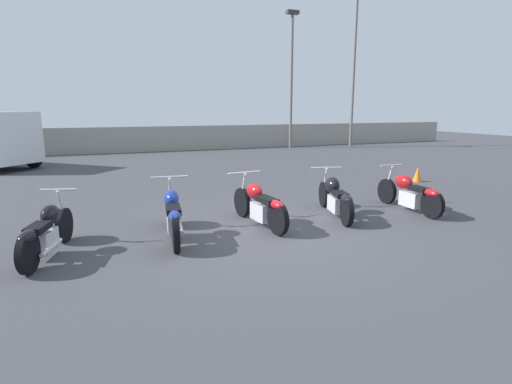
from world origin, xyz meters
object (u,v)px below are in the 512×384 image
(motorcycle_slot_0, at_px, (46,232))
(motorcycle_slot_3, at_px, (335,197))
(motorcycle_slot_4, at_px, (410,193))
(motorcycle_slot_1, at_px, (173,215))
(motorcycle_slot_2, at_px, (260,205))
(traffic_cone_near, at_px, (417,174))
(light_pole_left, at_px, (292,69))
(light_pole_right, at_px, (354,58))

(motorcycle_slot_0, xyz_separation_m, motorcycle_slot_3, (5.52, 0.42, 0.02))
(motorcycle_slot_3, height_order, motorcycle_slot_4, motorcycle_slot_4)
(motorcycle_slot_1, bearing_deg, motorcycle_slot_2, 12.68)
(motorcycle_slot_2, relative_size, traffic_cone_near, 4.36)
(motorcycle_slot_0, distance_m, motorcycle_slot_1, 2.00)
(motorcycle_slot_3, bearing_deg, motorcycle_slot_2, -162.33)
(motorcycle_slot_1, height_order, traffic_cone_near, motorcycle_slot_1)
(light_pole_left, relative_size, motorcycle_slot_2, 3.66)
(light_pole_right, relative_size, motorcycle_slot_4, 4.30)
(light_pole_right, relative_size, motorcycle_slot_3, 4.19)
(motorcycle_slot_3, relative_size, traffic_cone_near, 4.48)
(motorcycle_slot_2, xyz_separation_m, traffic_cone_near, (6.51, 2.63, -0.18))
(motorcycle_slot_3, bearing_deg, motorcycle_slot_4, 7.33)
(motorcycle_slot_4, bearing_deg, motorcycle_slot_3, 173.83)
(motorcycle_slot_1, distance_m, traffic_cone_near, 8.72)
(light_pole_left, bearing_deg, light_pole_right, -10.18)
(light_pole_left, distance_m, motorcycle_slot_3, 15.89)
(motorcycle_slot_4, xyz_separation_m, traffic_cone_near, (2.92, 2.81, -0.17))
(motorcycle_slot_0, bearing_deg, motorcycle_slot_2, 21.32)
(motorcycle_slot_0, xyz_separation_m, motorcycle_slot_4, (7.33, 0.17, 0.01))
(motorcycle_slot_3, distance_m, motorcycle_slot_4, 1.82)
(motorcycle_slot_0, height_order, motorcycle_slot_3, same)
(light_pole_right, relative_size, traffic_cone_near, 18.79)
(motorcycle_slot_0, bearing_deg, motorcycle_slot_1, 21.01)
(motorcycle_slot_4, bearing_deg, motorcycle_slot_1, -178.26)
(motorcycle_slot_2, relative_size, motorcycle_slot_3, 0.97)
(light_pole_right, xyz_separation_m, motorcycle_slot_2, (-11.58, -13.52, -4.77))
(motorcycle_slot_1, bearing_deg, light_pole_left, 63.33)
(light_pole_right, bearing_deg, motorcycle_slot_1, -134.24)
(light_pole_right, bearing_deg, motorcycle_slot_4, -120.26)
(light_pole_right, bearing_deg, motorcycle_slot_0, -137.85)
(light_pole_right, height_order, motorcycle_slot_0, light_pole_right)
(light_pole_right, height_order, motorcycle_slot_1, light_pole_right)
(motorcycle_slot_3, bearing_deg, light_pole_left, 82.16)
(light_pole_left, xyz_separation_m, motorcycle_slot_1, (-9.56, -14.37, -4.06))
(light_pole_right, distance_m, motorcycle_slot_4, 16.56)
(motorcycle_slot_1, bearing_deg, motorcycle_slot_4, 6.94)
(motorcycle_slot_2, height_order, motorcycle_slot_3, motorcycle_slot_2)
(motorcycle_slot_1, relative_size, motorcycle_slot_2, 1.03)
(traffic_cone_near, bearing_deg, light_pole_right, 65.00)
(motorcycle_slot_0, distance_m, motorcycle_slot_3, 5.54)
(motorcycle_slot_2, distance_m, motorcycle_slot_3, 1.79)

